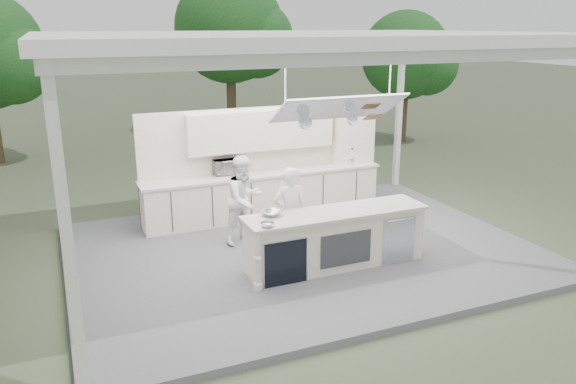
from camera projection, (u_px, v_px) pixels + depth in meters
name	position (u px, v px, depth m)	size (l,w,h in m)	color
ground	(302.00, 254.00, 10.15)	(90.00, 90.00, 0.00)	#3F4C34
stage_deck	(302.00, 251.00, 10.14)	(8.00, 6.00, 0.12)	#56565B
tent	(304.00, 42.00, 9.08)	(8.20, 6.20, 3.86)	white
demo_island	(335.00, 239.00, 9.25)	(3.10, 0.79, 0.95)	beige
back_counter	(264.00, 194.00, 11.66)	(5.08, 0.72, 0.95)	beige
back_wall_unit	(280.00, 144.00, 11.73)	(5.05, 0.48, 2.25)	beige
tree_cluster	(171.00, 47.00, 17.76)	(19.55, 9.40, 5.85)	brown
head_chef	(290.00, 214.00, 9.43)	(0.59, 0.39, 1.62)	white
sous_chef	(244.00, 199.00, 10.19)	(0.79, 0.62, 1.63)	white
toaster_oven	(226.00, 166.00, 11.36)	(0.56, 0.38, 0.31)	#BABDC1
bowl_large	(271.00, 213.00, 8.90)	(0.32, 0.32, 0.08)	silver
bowl_small	(267.00, 225.00, 8.41)	(0.21, 0.21, 0.07)	silver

